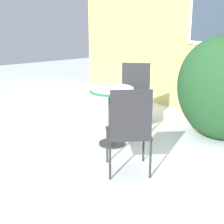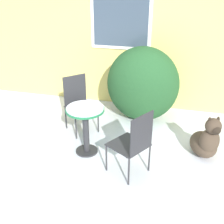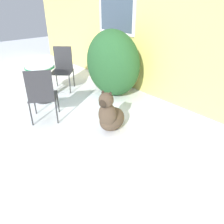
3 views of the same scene
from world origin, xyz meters
TOP-DOWN VIEW (x-y plane):
  - ground_plane at (0.00, 0.00)m, footprint 16.00×16.00m
  - shrub_left at (0.34, 1.56)m, footprint 1.33×0.96m
  - patio_table at (-0.31, 0.21)m, footprint 0.58×0.58m
  - patio_chair_near_table at (-0.68, 0.90)m, footprint 0.65×0.65m
  - patio_chair_far_side at (0.49, -0.14)m, footprint 0.63×0.63m

SIDE VIEW (x-z plane):
  - ground_plane at x=0.00m, z-range 0.00..0.00m
  - patio_chair_near_table at x=-0.68m, z-range 0.03..1.00m
  - patio_chair_far_side at x=0.49m, z-range 0.03..1.00m
  - patio_table at x=-0.31m, z-range 0.18..0.96m
  - shrub_left at x=0.34m, z-range 0.00..1.40m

